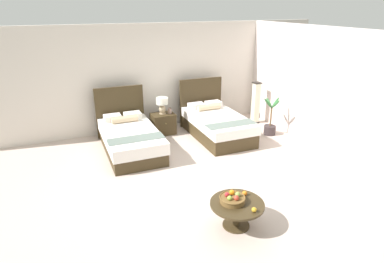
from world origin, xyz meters
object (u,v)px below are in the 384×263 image
object	(u,v)px
nightstand	(163,124)
potted_palm	(270,125)
table_lamp	(162,103)
loose_orange	(245,193)
floor_lamp_corner	(256,103)
coffee_table	(237,208)
bed_near_corner	(216,124)
vase	(170,111)
fruit_bowl	(232,199)
bed_near_window	(130,138)
loose_apple	(254,210)

from	to	relation	value
nightstand	potted_palm	xyz separation A→B (m)	(2.50, -1.14, -0.01)
table_lamp	loose_orange	xyz separation A→B (m)	(-0.01, -3.96, -0.37)
loose_orange	floor_lamp_corner	size ratio (longest dim) A/B	0.07
coffee_table	loose_orange	distance (m)	0.28
floor_lamp_corner	bed_near_corner	bearing A→B (deg)	-162.47
nightstand	vase	xyz separation A→B (m)	(0.18, -0.04, 0.34)
bed_near_corner	floor_lamp_corner	bearing A→B (deg)	17.53
nightstand	fruit_bowl	distance (m)	4.03
bed_near_window	table_lamp	bearing A→B (deg)	34.40
bed_near_corner	coffee_table	world-z (taller)	bed_near_corner
fruit_bowl	loose_apple	bearing A→B (deg)	-65.35
vase	coffee_table	world-z (taller)	vase
vase	loose_apple	world-z (taller)	vase
table_lamp	potted_palm	distance (m)	2.81
vase	loose_apple	distance (m)	4.33
fruit_bowl	potted_palm	world-z (taller)	potted_palm
vase	coffee_table	size ratio (longest dim) A/B	0.18
bed_near_window	fruit_bowl	bearing A→B (deg)	-77.16
loose_orange	potted_palm	size ratio (longest dim) A/B	0.08
coffee_table	loose_orange	xyz separation A→B (m)	(0.21, 0.13, 0.13)
nightstand	loose_orange	world-z (taller)	nightstand
loose_apple	potted_palm	world-z (taller)	potted_palm
vase	potted_palm	distance (m)	2.60
nightstand	fruit_bowl	size ratio (longest dim) A/B	1.50
nightstand	coffee_table	distance (m)	4.08
bed_near_window	bed_near_corner	xyz separation A→B (m)	(2.21, -0.00, 0.02)
bed_near_window	nightstand	distance (m)	1.24
loose_orange	floor_lamp_corner	world-z (taller)	floor_lamp_corner
fruit_bowl	potted_palm	bearing A→B (deg)	46.06
loose_orange	vase	bearing A→B (deg)	87.34
table_lamp	vase	xyz separation A→B (m)	(0.18, -0.06, -0.20)
floor_lamp_corner	coffee_table	bearing A→B (deg)	-126.63
loose_apple	fruit_bowl	bearing A→B (deg)	114.65
bed_near_window	loose_orange	size ratio (longest dim) A/B	28.28
vase	nightstand	bearing A→B (deg)	167.16
table_lamp	floor_lamp_corner	world-z (taller)	floor_lamp_corner
loose_orange	floor_lamp_corner	xyz separation A→B (m)	(2.65, 3.71, 0.14)
bed_near_corner	loose_apple	xyz separation A→B (m)	(-1.29, -3.67, 0.12)
coffee_table	loose_apple	distance (m)	0.33
nightstand	loose_orange	xyz separation A→B (m)	(-0.01, -3.94, 0.18)
bed_near_corner	table_lamp	world-z (taller)	bed_near_corner
coffee_table	floor_lamp_corner	distance (m)	4.80
bed_near_corner	loose_orange	world-z (taller)	bed_near_corner
vase	loose_orange	world-z (taller)	vase
table_lamp	fruit_bowl	size ratio (longest dim) A/B	1.10
bed_near_corner	loose_apple	bearing A→B (deg)	-109.37
bed_near_window	floor_lamp_corner	size ratio (longest dim) A/B	1.89
bed_near_window	coffee_table	distance (m)	3.48
nightstand	loose_apple	bearing A→B (deg)	-91.48
nightstand	vase	bearing A→B (deg)	-12.84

